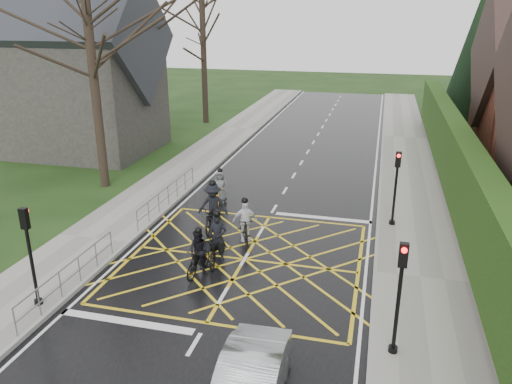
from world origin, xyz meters
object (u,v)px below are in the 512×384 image
at_px(cyclist_mid, 213,211).
at_px(cyclist_front, 244,225).
at_px(cyclist_rear, 217,245).
at_px(cyclist_lead, 220,191).
at_px(cyclist_back, 199,256).

relative_size(cyclist_mid, cyclist_front, 1.20).
height_order(cyclist_rear, cyclist_lead, cyclist_rear).
bearing_deg(cyclist_rear, cyclist_mid, 105.56).
xyz_separation_m(cyclist_back, cyclist_mid, (-0.76, 3.68, 0.12)).
height_order(cyclist_rear, cyclist_front, cyclist_rear).
height_order(cyclist_rear, cyclist_mid, cyclist_mid).
bearing_deg(cyclist_back, cyclist_lead, 108.64).
xyz_separation_m(cyclist_mid, cyclist_lead, (-0.62, 2.83, -0.18)).
xyz_separation_m(cyclist_mid, cyclist_front, (1.57, -0.88, -0.10)).
relative_size(cyclist_back, cyclist_front, 0.95).
xyz_separation_m(cyclist_front, cyclist_lead, (-2.20, 3.72, -0.08)).
bearing_deg(cyclist_back, cyclist_rear, 78.77).
xyz_separation_m(cyclist_rear, cyclist_mid, (-1.08, 2.70, 0.13)).
distance_m(cyclist_back, cyclist_lead, 6.66).
distance_m(cyclist_mid, cyclist_front, 1.81).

